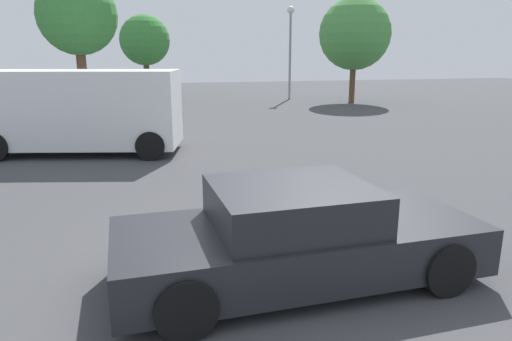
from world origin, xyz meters
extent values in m
plane|color=#424244|center=(0.00, 0.00, 0.00)|extent=(80.00, 80.00, 0.00)
cube|color=#232328|center=(0.32, -0.21, 0.45)|extent=(4.44, 1.87, 0.57)
cube|color=#232328|center=(0.22, -0.21, 0.98)|extent=(1.89, 1.67, 0.49)
cube|color=slate|center=(1.10, -0.19, 0.98)|extent=(0.09, 1.51, 0.41)
cube|color=slate|center=(-0.65, -0.23, 0.98)|extent=(0.09, 1.51, 0.41)
cylinder|color=black|center=(1.80, 0.66, 0.32)|extent=(0.64, 0.23, 0.64)
cylinder|color=black|center=(1.84, -1.01, 0.32)|extent=(0.64, 0.23, 0.64)
cylinder|color=black|center=(-1.20, 0.59, 0.32)|extent=(0.64, 0.23, 0.64)
cylinder|color=black|center=(-1.16, -1.08, 0.32)|extent=(0.64, 0.23, 0.64)
ellipsoid|color=white|center=(0.00, 2.74, 0.25)|extent=(0.46, 0.49, 0.28)
sphere|color=white|center=(-0.15, 2.95, 0.32)|extent=(0.22, 0.22, 0.22)
sphere|color=white|center=(-0.19, 3.02, 0.32)|extent=(0.10, 0.10, 0.10)
cylinder|color=white|center=(-0.14, 2.80, 0.06)|extent=(0.06, 0.06, 0.13)
cylinder|color=white|center=(-0.01, 2.89, 0.06)|extent=(0.06, 0.06, 0.13)
cylinder|color=white|center=(0.01, 2.59, 0.06)|extent=(0.06, 0.06, 0.13)
cylinder|color=white|center=(0.14, 2.68, 0.06)|extent=(0.06, 0.06, 0.13)
sphere|color=white|center=(0.14, 2.55, 0.29)|extent=(0.13, 0.13, 0.13)
cube|color=white|center=(-2.86, 8.45, 1.25)|extent=(5.56, 3.21, 2.06)
cube|color=slate|center=(-0.36, 7.85, 1.71)|extent=(0.45, 1.70, 0.83)
cylinder|color=black|center=(-0.68, 8.92, 0.38)|extent=(0.80, 0.42, 0.76)
cylinder|color=black|center=(-1.13, 7.03, 0.38)|extent=(0.80, 0.42, 0.76)
cylinder|color=black|center=(-4.60, 9.86, 0.38)|extent=(0.80, 0.42, 0.76)
cylinder|color=gray|center=(7.84, 21.88, 2.54)|extent=(0.14, 0.14, 5.07)
sphere|color=silver|center=(7.84, 21.88, 5.20)|extent=(0.44, 0.44, 0.44)
cylinder|color=brown|center=(10.68, 19.21, 1.15)|extent=(0.32, 0.32, 2.30)
sphere|color=#478C42|center=(10.68, 19.21, 3.79)|extent=(3.96, 3.96, 3.96)
cylinder|color=brown|center=(-3.35, 14.79, 1.51)|extent=(0.37, 0.37, 3.03)
sphere|color=#387F38|center=(-3.35, 14.79, 4.17)|extent=(3.05, 3.05, 3.05)
cylinder|color=brown|center=(-0.57, 22.85, 1.20)|extent=(0.32, 0.32, 2.41)
sphere|color=#387F38|center=(-0.57, 22.85, 3.47)|extent=(2.83, 2.83, 2.83)
camera|label=1|loc=(-1.54, -5.14, 2.72)|focal=32.42mm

